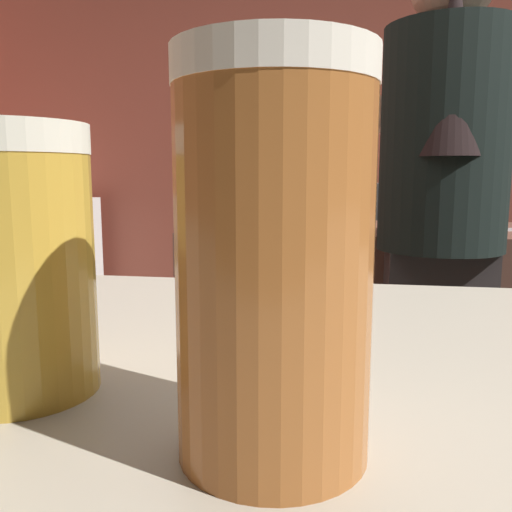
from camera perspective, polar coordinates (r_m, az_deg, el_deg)
wall_back at (r=3.52m, az=11.85°, el=12.20°), size 5.20×0.10×2.70m
prep_counter at (r=2.16m, az=22.41°, el=-9.78°), size 2.10×0.60×0.93m
back_shelf at (r=3.30m, az=14.79°, el=-1.89°), size 0.75×0.36×1.07m
mini_fridge at (r=3.65m, az=-22.15°, el=-2.03°), size 0.63×0.58×0.97m
bartender at (r=1.56m, az=18.95°, el=3.62°), size 0.45×0.53×1.73m
mixing_bowl at (r=2.03m, az=8.95°, el=3.91°), size 0.19×0.19×0.05m
chefs_knife at (r=2.03m, az=24.78°, el=2.54°), size 0.24×0.10×0.01m
pint_glass_near at (r=0.20m, az=1.89°, el=-0.53°), size 0.07×0.07×0.15m
pint_glass_far at (r=0.28m, az=-24.16°, el=-0.52°), size 0.07×0.07×0.13m
bottle_hot_sauce at (r=3.24m, az=17.98°, el=8.52°), size 0.06×0.06×0.18m
bottle_soy at (r=3.36m, az=19.04°, el=9.06°), size 0.08×0.08×0.27m
bottle_vinegar at (r=3.23m, az=15.63°, el=8.93°), size 0.06×0.06×0.22m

